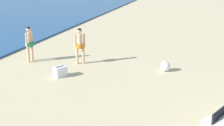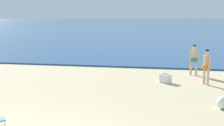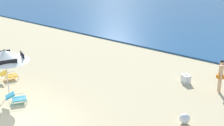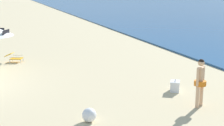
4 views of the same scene
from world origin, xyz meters
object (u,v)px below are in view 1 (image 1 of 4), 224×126
Objects in this scene: person_standing_beside at (80,43)px; beach_ball at (165,66)px; person_standing_near_shore at (29,42)px; cooler_box at (60,71)px.

beach_ball is (0.17, -3.80, -0.73)m from person_standing_beside.
beach_ball is (0.58, -6.11, -0.73)m from person_standing_near_shore.
cooler_box is 1.42× the size of beach_ball.
person_standing_near_shore is at bearing 57.87° from cooler_box.
person_standing_beside is at bearing -79.96° from person_standing_near_shore.
person_standing_near_shore is at bearing 95.39° from beach_ball.
person_standing_beside is 3.87m from beach_ball.
cooler_box is at bearing 117.07° from beach_ball.
person_standing_near_shore reaches higher than cooler_box.
cooler_box is 4.35m from beach_ball.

